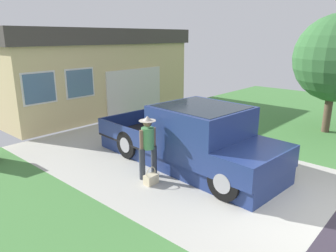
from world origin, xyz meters
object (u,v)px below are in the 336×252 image
at_px(pickup_truck, 197,140).
at_px(house_with_garage, 78,69).
at_px(front_yard_tree, 336,57).
at_px(person_with_hat, 148,143).
at_px(handbag, 151,179).

relative_size(pickup_truck, house_with_garage, 0.63).
distance_m(house_with_garage, front_yard_tree, 11.03).
relative_size(person_with_hat, handbag, 3.65).
bearing_deg(person_with_hat, front_yard_tree, -4.63).
bearing_deg(pickup_truck, house_with_garage, -99.82).
xyz_separation_m(person_with_hat, handbag, (-0.22, -0.32, -0.76)).
distance_m(handbag, front_yard_tree, 8.20).
bearing_deg(front_yard_tree, pickup_truck, 165.93).
height_order(handbag, house_with_garage, house_with_garage).
bearing_deg(front_yard_tree, handbag, 167.30).
bearing_deg(handbag, front_yard_tree, -12.70).
distance_m(pickup_truck, handbag, 1.66).
height_order(person_with_hat, handbag, person_with_hat).
relative_size(person_with_hat, front_yard_tree, 0.38).
distance_m(person_with_hat, handbag, 0.85).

